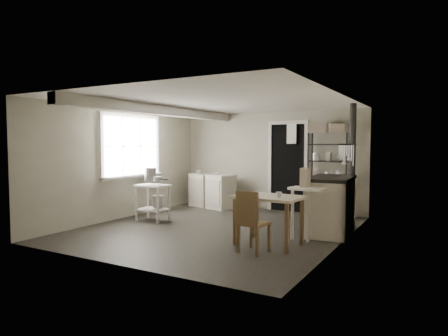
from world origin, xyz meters
The scene contains 31 objects.
floor centered at (0.00, 0.00, 0.00)m, with size 5.00×5.00×0.00m, color black.
ceiling centered at (0.00, 0.00, 2.30)m, with size 5.00×5.00×0.00m, color silver.
wall_back centered at (0.00, 2.50, 1.15)m, with size 4.50×0.02×2.30m, color #A19D8A.
wall_front centered at (0.00, -2.50, 1.15)m, with size 4.50×0.02×2.30m, color #A19D8A.
wall_left centered at (-2.25, 0.00, 1.15)m, with size 0.02×5.00×2.30m, color #A19D8A.
wall_right centered at (2.25, 0.00, 1.15)m, with size 0.02×5.00×2.30m, color #A19D8A.
window centered at (-2.22, 0.20, 1.50)m, with size 0.12×1.76×1.28m, color beige, non-canonical shape.
doorway centered at (0.45, 2.47, 1.00)m, with size 0.96×0.10×2.08m, color beige, non-canonical shape.
ceiling_beam centered at (-1.20, 0.00, 2.20)m, with size 0.18×5.00×0.18m, color beige, non-canonical shape.
wallpaper_panel centered at (2.24, 0.00, 1.15)m, with size 0.01×5.00×2.30m, color beige, non-canonical shape.
utensil_rail centered at (2.19, 0.60, 1.55)m, with size 0.06×1.20×0.44m, color #B4B3B6, non-canonical shape.
prep_table centered at (-1.51, 0.04, 0.40)m, with size 0.64×0.46×0.73m, color beige, non-canonical shape.
stockpot centered at (-1.59, 0.07, 0.94)m, with size 0.25×0.25×0.27m, color #B4B3B6.
saucepan centered at (-1.38, 0.05, 0.85)m, with size 0.18×0.18×0.10m, color #B4B3B6.
bucket centered at (-1.40, 0.09, 0.39)m, with size 0.22×0.22×0.25m, color #B4B3B6.
base_cabinets centered at (-1.33, 2.06, 0.46)m, with size 1.24×0.53×0.81m, color beige, non-canonical shape.
mixing_bowl centered at (-1.18, 2.01, 0.95)m, with size 0.26×0.26×0.06m, color silver.
counter_cup centered at (-1.67, 1.98, 0.97)m, with size 0.12×0.12×0.10m, color silver.
shelf_rack centered at (1.46, 2.23, 0.95)m, with size 0.84×0.33×1.78m, color black, non-canonical shape.
shelf_jar centered at (1.21, 2.24, 1.36)m, with size 0.08×0.08×0.17m, color silver.
storage_box_a centered at (1.21, 2.19, 2.01)m, with size 0.33×0.29×0.23m, color #C0B09B.
storage_box_b centered at (1.62, 2.19, 1.99)m, with size 0.29×0.27×0.19m, color #C0B09B.
stove centered at (1.92, 0.67, 0.44)m, with size 0.69×1.25×0.98m, color beige, non-canonical shape.
stovepipe centered at (2.17, 1.13, 1.59)m, with size 0.11×0.11×1.44m, color black, non-canonical shape.
side_ledge centered at (1.76, -0.13, 0.43)m, with size 0.57×0.30×0.87m, color beige, non-canonical shape.
oats_box centered at (1.71, -0.11, 1.01)m, with size 0.12×0.20×0.31m, color #C0B09B.
work_table centered at (1.29, -0.60, 0.38)m, with size 1.00×0.70×0.76m, color beige, non-canonical shape.
table_cup centered at (1.50, -0.71, 0.80)m, with size 0.09×0.09×0.09m, color silver.
chair centered at (1.27, -1.08, 0.48)m, with size 0.37×0.39×0.90m, color brown, non-canonical shape.
flour_sack centered at (1.15, 2.10, 0.24)m, with size 0.35×0.30×0.42m, color white.
floor_crock centered at (1.70, 0.07, 0.07)m, with size 0.12×0.12×0.14m, color silver.
Camera 1 is at (3.69, -6.21, 1.57)m, focal length 32.00 mm.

